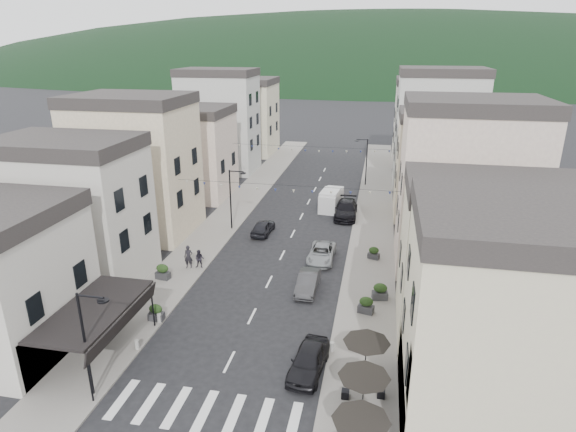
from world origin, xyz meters
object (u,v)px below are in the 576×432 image
object	(u,v)px
parked_car_c	(322,253)
pedestrian_a	(189,257)
parked_car_a	(309,360)
parked_car_d	(346,209)
delivery_van	(331,199)
pedestrian_b	(199,259)
parked_car_e	(263,227)
parked_car_b	(308,282)

from	to	relation	value
parked_car_c	pedestrian_a	bearing A→B (deg)	-159.62
parked_car_a	parked_car_d	xyz separation A→B (m)	(0.00, 25.77, 0.08)
delivery_van	pedestrian_b	distance (m)	19.10
parked_car_c	parked_car_e	world-z (taller)	parked_car_e
parked_car_a	pedestrian_b	size ratio (longest dim) A/B	2.80
parked_car_a	parked_car_b	bearing A→B (deg)	105.29
delivery_van	parked_car_a	bearing A→B (deg)	-80.05
pedestrian_a	pedestrian_b	xyz separation A→B (m)	(0.86, 0.15, -0.18)
pedestrian_b	delivery_van	bearing A→B (deg)	57.98
parked_car_b	parked_car_e	bearing A→B (deg)	120.54
parked_car_b	pedestrian_b	distance (m)	9.31
parked_car_c	parked_car_d	bearing A→B (deg)	84.69
parked_car_a	pedestrian_b	xyz separation A→B (m)	(-10.59, 11.05, 0.15)
parked_car_e	delivery_van	size ratio (longest dim) A/B	0.81
pedestrian_a	parked_car_e	bearing A→B (deg)	54.07
parked_car_b	pedestrian_a	distance (m)	10.13
parked_car_a	parked_car_c	distance (m)	14.66
parked_car_b	parked_car_c	bearing A→B (deg)	87.09
parked_car_e	parked_car_c	bearing A→B (deg)	145.17
parked_car_b	delivery_van	bearing A→B (deg)	91.62
parked_car_e	pedestrian_a	bearing A→B (deg)	67.49
parked_car_b	parked_car_e	xyz separation A→B (m)	(-5.92, 10.26, 0.00)
parked_car_d	pedestrian_b	distance (m)	18.13
parked_car_d	parked_car_e	world-z (taller)	parked_car_d
parked_car_b	parked_car_d	distance (m)	16.65
pedestrian_a	pedestrian_b	bearing A→B (deg)	-0.73
parked_car_e	delivery_van	distance (m)	10.23
pedestrian_b	parked_car_b	bearing A→B (deg)	-16.26
parked_car_a	parked_car_c	size ratio (longest dim) A/B	0.93
parked_car_c	parked_car_a	bearing A→B (deg)	-84.94
parked_car_c	pedestrian_b	world-z (taller)	pedestrian_b
parked_car_c	parked_car_e	xyz separation A→B (m)	(-6.25, 4.83, 0.03)
parked_car_a	parked_car_e	distance (m)	20.81
parked_car_c	pedestrian_a	xyz separation A→B (m)	(-10.31, -3.71, 0.43)
parked_car_b	parked_car_c	size ratio (longest dim) A/B	0.88
parked_car_c	parked_car_b	bearing A→B (deg)	-92.88
pedestrian_a	parked_car_a	bearing A→B (deg)	-54.13
parked_car_b	parked_car_e	distance (m)	11.85
parked_car_d	delivery_van	world-z (taller)	delivery_van
parked_car_c	delivery_van	size ratio (longest dim) A/B	0.95
parked_car_b	parked_car_d	world-z (taller)	parked_car_d
parked_car_d	pedestrian_b	size ratio (longest dim) A/B	3.63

